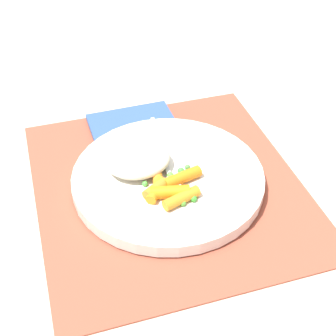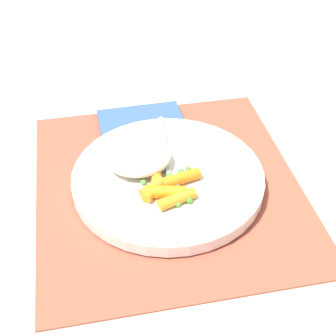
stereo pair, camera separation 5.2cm
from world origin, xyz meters
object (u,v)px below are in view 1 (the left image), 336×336
Objects in this scene: plate at (168,178)px; napkin at (133,125)px; carrot_portion at (170,188)px; fork at (166,165)px; rice_mound at (138,159)px.

napkin is (-0.15, -0.01, -0.01)m from plate.
napkin is (-0.18, -0.01, -0.02)m from carrot_portion.
napkin is (-0.13, -0.02, -0.02)m from fork.
fork is 1.37× the size of napkin.
napkin is (-0.12, 0.02, -0.03)m from rice_mound.
carrot_portion is 0.06m from fork.
napkin is at bearing -174.29° from plate.
fork is at bearing 174.01° from plate.
carrot_portion is 0.47× the size of fork.
fork is (-0.02, 0.00, 0.01)m from plate.
rice_mound is 0.67× the size of napkin.
napkin is at bearing 169.63° from rice_mound.
fork is at bearing 7.12° from napkin.
carrot_portion is (0.04, -0.01, 0.02)m from plate.
carrot_portion is (0.06, 0.03, -0.01)m from rice_mound.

